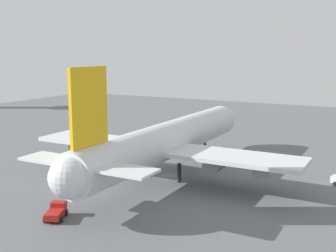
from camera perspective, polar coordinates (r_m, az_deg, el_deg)
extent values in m
plane|color=slate|center=(78.77, 0.00, -6.70)|extent=(235.94, 235.94, 0.00)
cylinder|color=silver|center=(77.10, 0.00, -1.91)|extent=(52.88, 6.67, 6.67)
sphere|color=silver|center=(100.75, 7.18, 0.84)|extent=(6.54, 6.54, 6.54)
sphere|color=silver|center=(56.00, -13.09, -6.79)|extent=(5.67, 5.67, 5.67)
cube|color=yellow|center=(57.35, -10.64, 2.57)|extent=(7.40, 0.50, 10.68)
cube|color=silver|center=(54.91, -6.74, -5.84)|extent=(4.76, 10.01, 0.36)
cube|color=silver|center=(61.46, -14.89, -4.39)|extent=(4.76, 10.01, 0.36)
cube|color=silver|center=(69.59, 8.85, -4.19)|extent=(8.99, 23.14, 0.70)
cube|color=silver|center=(82.42, -9.22, -1.97)|extent=(8.99, 23.14, 0.70)
cylinder|color=gray|center=(72.12, 6.48, -5.07)|extent=(5.34, 2.80, 2.80)
cylinder|color=gray|center=(69.51, 13.06, -5.85)|extent=(5.34, 2.80, 2.80)
cylinder|color=gray|center=(81.56, -6.82, -3.30)|extent=(5.34, 2.80, 2.80)
cylinder|color=gray|center=(86.68, -11.46, -2.63)|extent=(5.34, 2.80, 2.80)
cylinder|color=black|center=(93.07, 4.97, -3.04)|extent=(0.70, 0.70, 3.39)
cylinder|color=black|center=(74.40, 1.53, -6.35)|extent=(0.70, 0.70, 3.39)
cylinder|color=black|center=(77.87, -3.32, -5.62)|extent=(0.70, 0.70, 3.39)
cylinder|color=black|center=(78.02, 21.66, -7.30)|extent=(0.47, 0.82, 0.78)
cube|color=#B21E19|center=(62.07, -14.55, -10.56)|extent=(2.03, 2.38, 1.55)
cube|color=#B21E19|center=(60.35, -15.13, -11.52)|extent=(3.44, 3.05, 0.91)
cylinder|color=black|center=(61.90, -13.57, -11.34)|extent=(0.86, 0.61, 0.82)
cylinder|color=black|center=(62.55, -15.54, -11.20)|extent=(0.86, 0.61, 0.82)
cylinder|color=black|center=(59.63, -14.28, -12.22)|extent=(0.86, 0.61, 0.82)
cylinder|color=black|center=(60.30, -16.32, -12.06)|extent=(0.86, 0.61, 0.82)
cone|color=orange|center=(101.99, 7.20, -2.68)|extent=(0.51, 0.51, 0.73)
cone|color=orange|center=(60.48, -15.66, -12.03)|extent=(0.47, 0.47, 0.67)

